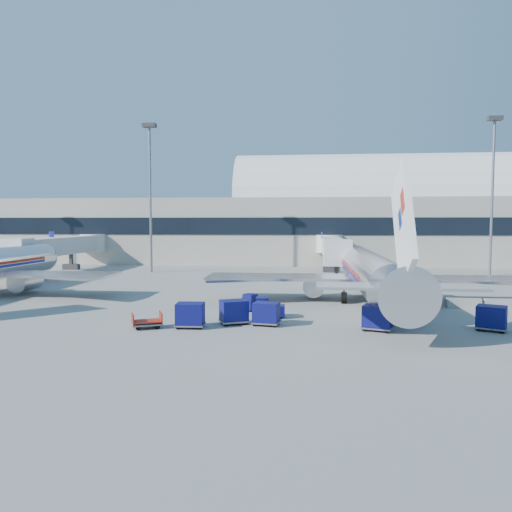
# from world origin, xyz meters

# --- Properties ---
(ground) EXTENTS (260.00, 260.00, 0.00)m
(ground) POSITION_xyz_m (0.00, 0.00, 0.00)
(ground) COLOR gray
(ground) RESTS_ON ground
(terminal) EXTENTS (170.00, 28.15, 21.00)m
(terminal) POSITION_xyz_m (-13.60, 55.96, 7.52)
(terminal) COLOR #B2AA9E
(terminal) RESTS_ON ground
(airliner_main) EXTENTS (32.00, 37.26, 12.07)m
(airliner_main) POSITION_xyz_m (10.00, 4.51, 2.93)
(airliner_main) COLOR silver
(airliner_main) RESTS_ON ground
(jetbridge_near) EXTENTS (4.40, 27.50, 6.25)m
(jetbridge_near) POSITION_xyz_m (7.60, 30.81, 3.93)
(jetbridge_near) COLOR silver
(jetbridge_near) RESTS_ON ground
(jetbridge_mid) EXTENTS (4.40, 27.50, 6.25)m
(jetbridge_mid) POSITION_xyz_m (-34.40, 30.81, 3.93)
(jetbridge_mid) COLOR silver
(jetbridge_mid) RESTS_ON ground
(mast_west) EXTENTS (2.00, 1.20, 22.60)m
(mast_west) POSITION_xyz_m (-20.00, 30.00, 14.79)
(mast_west) COLOR slate
(mast_west) RESTS_ON ground
(mast_east) EXTENTS (2.00, 1.20, 22.60)m
(mast_east) POSITION_xyz_m (30.00, 30.00, 14.79)
(mast_east) COLOR slate
(mast_east) RESTS_ON ground
(barrier_near) EXTENTS (3.00, 0.55, 0.90)m
(barrier_near) POSITION_xyz_m (18.00, 2.00, 0.45)
(barrier_near) COLOR #9E9E96
(barrier_near) RESTS_ON ground
(barrier_mid) EXTENTS (3.00, 0.55, 0.90)m
(barrier_mid) POSITION_xyz_m (21.30, 2.00, 0.45)
(barrier_mid) COLOR #9E9E96
(barrier_mid) RESTS_ON ground
(tug_lead) EXTENTS (2.62, 1.40, 1.67)m
(tug_lead) POSITION_xyz_m (0.70, -4.25, 0.76)
(tug_lead) COLOR #0A0C50
(tug_lead) RESTS_ON ground
(tug_right) EXTENTS (2.29, 1.89, 1.34)m
(tug_right) POSITION_xyz_m (11.30, -5.52, 0.61)
(tug_right) COLOR #0A0C50
(tug_right) RESTS_ON ground
(tug_left) EXTENTS (2.21, 2.57, 1.51)m
(tug_left) POSITION_xyz_m (-0.87, -1.08, 0.69)
(tug_left) COLOR #0A0C50
(tug_left) RESTS_ON ground
(cart_train_a) EXTENTS (2.19, 1.80, 1.74)m
(cart_train_a) POSITION_xyz_m (0.83, -7.27, 0.93)
(cart_train_a) COLOR #0A0C50
(cart_train_a) RESTS_ON ground
(cart_train_b) EXTENTS (2.55, 2.31, 1.83)m
(cart_train_b) POSITION_xyz_m (-1.68, -7.04, 0.98)
(cart_train_b) COLOR #0A0C50
(cart_train_b) RESTS_ON ground
(cart_train_c) EXTENTS (2.17, 1.70, 1.84)m
(cart_train_c) POSITION_xyz_m (-4.68, -8.71, 0.98)
(cart_train_c) COLOR #0A0C50
(cart_train_c) RESTS_ON ground
(cart_solo_near) EXTENTS (2.47, 2.16, 1.83)m
(cart_solo_near) POSITION_xyz_m (8.92, -8.29, 0.98)
(cart_solo_near) COLOR #0A0C50
(cart_solo_near) RESTS_ON ground
(cart_solo_far) EXTENTS (2.53, 2.30, 1.81)m
(cart_solo_far) POSITION_xyz_m (17.06, -7.47, 0.97)
(cart_solo_far) COLOR #0A0C50
(cart_solo_far) RESTS_ON ground
(cart_open_red) EXTENTS (2.55, 2.24, 0.57)m
(cart_open_red) POSITION_xyz_m (-7.79, -9.20, 0.41)
(cart_open_red) COLOR slate
(cart_open_red) RESTS_ON ground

